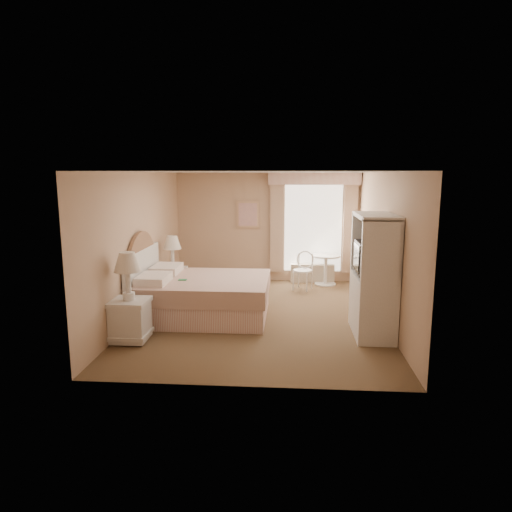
# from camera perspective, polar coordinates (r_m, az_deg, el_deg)

# --- Properties ---
(room) EXTENTS (4.21, 5.51, 2.51)m
(room) POSITION_cam_1_polar(r_m,az_deg,el_deg) (7.85, 0.46, 1.30)
(room) COLOR brown
(room) RESTS_ON ground
(window) EXTENTS (2.05, 0.22, 2.51)m
(window) POSITION_cam_1_polar(r_m,az_deg,el_deg) (10.47, 7.18, 3.96)
(window) COLOR white
(window) RESTS_ON room
(framed_art) EXTENTS (0.52, 0.04, 0.62)m
(framed_art) POSITION_cam_1_polar(r_m,az_deg,el_deg) (10.53, -1.02, 5.22)
(framed_art) COLOR tan
(framed_art) RESTS_ON room
(bed) EXTENTS (2.31, 1.82, 1.61)m
(bed) POSITION_cam_1_polar(r_m,az_deg,el_deg) (8.07, -7.53, -4.83)
(bed) COLOR tan
(bed) RESTS_ON room
(nightstand_near) EXTENTS (0.55, 0.55, 1.33)m
(nightstand_near) POSITION_cam_1_polar(r_m,az_deg,el_deg) (7.05, -15.52, -6.36)
(nightstand_near) COLOR white
(nightstand_near) RESTS_ON room
(nightstand_far) EXTENTS (0.51, 0.51, 1.23)m
(nightstand_far) POSITION_cam_1_polar(r_m,az_deg,el_deg) (9.42, -10.32, -2.23)
(nightstand_far) COLOR white
(nightstand_far) RESTS_ON room
(round_table) EXTENTS (0.64, 0.64, 0.68)m
(round_table) POSITION_cam_1_polar(r_m,az_deg,el_deg) (10.37, 8.71, -1.10)
(round_table) COLOR white
(round_table) RESTS_ON room
(cafe_chair) EXTENTS (0.52, 0.52, 0.83)m
(cafe_chair) POSITION_cam_1_polar(r_m,az_deg,el_deg) (9.89, 5.99, -1.41)
(cafe_chair) COLOR white
(cafe_chair) RESTS_ON room
(armoire) EXTENTS (0.56, 1.13, 1.88)m
(armoire) POSITION_cam_1_polar(r_m,az_deg,el_deg) (7.25, 14.49, -3.58)
(armoire) COLOR white
(armoire) RESTS_ON room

